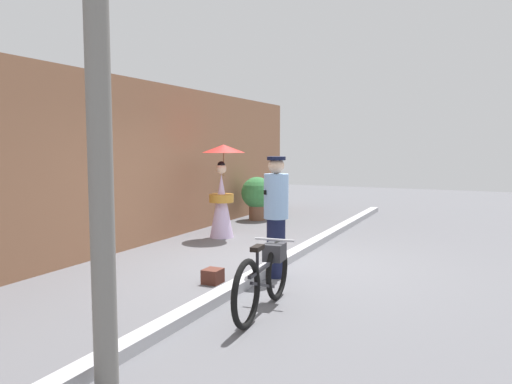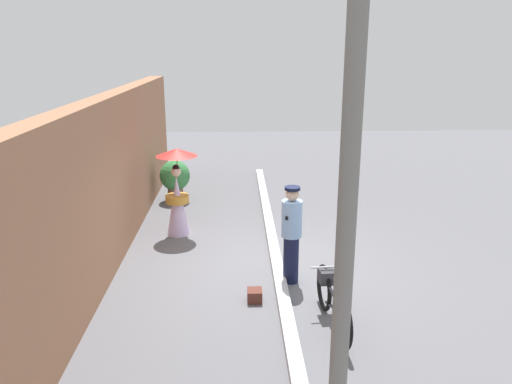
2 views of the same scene
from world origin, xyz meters
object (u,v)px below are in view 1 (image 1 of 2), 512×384
at_px(bicycle_near_officer, 265,276).
at_px(person_officer, 276,213).
at_px(potted_plant_by_door, 258,195).
at_px(utility_pole, 98,66).
at_px(backpack_on_pavement, 213,276).
at_px(person_with_parasol, 222,190).

relative_size(bicycle_near_officer, person_officer, 1.02).
bearing_deg(potted_plant_by_door, bicycle_near_officer, -154.61).
bearing_deg(utility_pole, backpack_on_pavement, 14.11).
xyz_separation_m(bicycle_near_officer, person_with_parasol, (3.73, 2.59, 0.56)).
bearing_deg(bicycle_near_officer, backpack_on_pavement, 56.15).
height_order(bicycle_near_officer, utility_pole, utility_pole).
xyz_separation_m(person_officer, person_with_parasol, (2.35, 2.15, 0.06)).
distance_m(person_with_parasol, backpack_on_pavement, 3.48).
bearing_deg(backpack_on_pavement, bicycle_near_officer, -123.85).
relative_size(bicycle_near_officer, backpack_on_pavement, 6.90).
bearing_deg(person_officer, utility_pole, -178.56).
relative_size(person_officer, potted_plant_by_door, 1.58).
relative_size(potted_plant_by_door, backpack_on_pavement, 4.29).
xyz_separation_m(person_with_parasol, backpack_on_pavement, (-3.01, -1.52, -0.86)).
distance_m(backpack_on_pavement, utility_pole, 3.74).
bearing_deg(bicycle_near_officer, person_officer, 17.80).
bearing_deg(person_with_parasol, backpack_on_pavement, -153.20).
height_order(bicycle_near_officer, potted_plant_by_door, potted_plant_by_door).
xyz_separation_m(person_officer, potted_plant_by_door, (4.78, 2.48, -0.28)).
bearing_deg(person_with_parasol, bicycle_near_officer, -145.19).
distance_m(person_officer, person_with_parasol, 3.19).
relative_size(bicycle_near_officer, person_with_parasol, 0.93).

